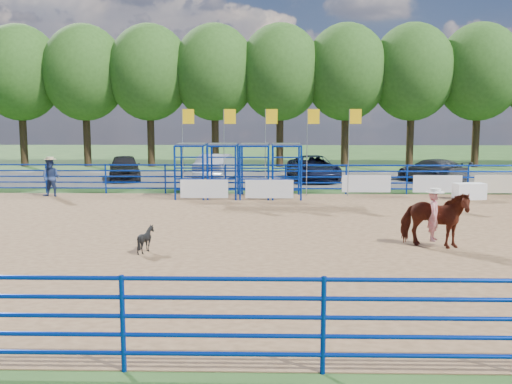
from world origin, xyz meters
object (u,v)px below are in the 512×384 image
horse_and_rider (434,216)px  car_c (313,168)px  calf (146,239)px  car_a (124,167)px  spectator_cowboy (51,177)px  car_d (432,171)px  announcer_table (469,191)px  car_b (218,167)px

horse_and_rider → car_c: bearing=96.9°
calf → car_a: 19.38m
spectator_cowboy → car_a: 7.63m
car_d → car_a: bearing=-27.3°
announcer_table → car_c: car_c is taller
announcer_table → horse_and_rider: size_ratio=0.57×
calf → spectator_cowboy: (-6.99, 11.19, 0.57)m
announcer_table → car_d: size_ratio=0.29×
announcer_table → calf: 16.74m
car_a → car_b: size_ratio=0.92×
car_c → car_d: 6.92m
car_c → car_d: size_ratio=1.13×
horse_and_rider → car_c: 17.98m
car_c → car_d: car_c is taller
calf → car_d: 22.06m
announcer_table → spectator_cowboy: size_ratio=0.75×
horse_and_rider → spectator_cowboy: size_ratio=1.31×
horse_and_rider → car_c: horse_and_rider is taller
car_b → calf: bearing=98.7°
spectator_cowboy → car_a: (1.65, 7.44, -0.18)m
announcer_table → horse_and_rider: (-4.50, -9.99, 0.55)m
car_b → car_c: size_ratio=0.91×
announcer_table → car_b: 14.70m
horse_and_rider → car_b: horse_and_rider is taller
car_b → car_d: size_ratio=1.03×
car_a → car_c: size_ratio=0.84×
spectator_cowboy → car_c: spectator_cowboy is taller
car_a → car_c: 11.49m
horse_and_rider → car_b: 19.48m
calf → announcer_table: bearing=-79.7°
car_a → car_d: bearing=-17.6°
spectator_cowboy → car_c: bearing=29.5°
horse_and_rider → calf: horse_and_rider is taller
horse_and_rider → car_c: size_ratio=0.46×
car_a → horse_and_rider: bearing=-67.6°
spectator_cowboy → car_a: spectator_cowboy is taller
announcer_table → spectator_cowboy: 19.82m
announcer_table → car_c: 10.31m
car_a → car_b: 5.70m
car_a → car_d: 18.38m
car_a → car_c: (11.49, 0.00, -0.02)m
calf → car_d: car_d is taller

